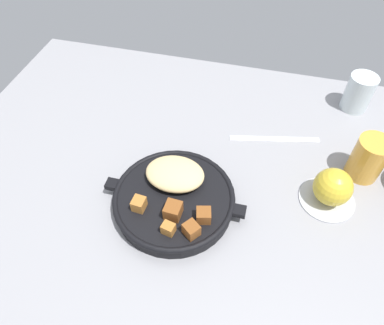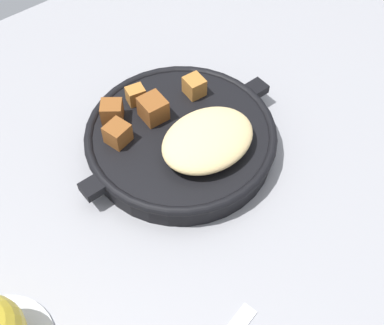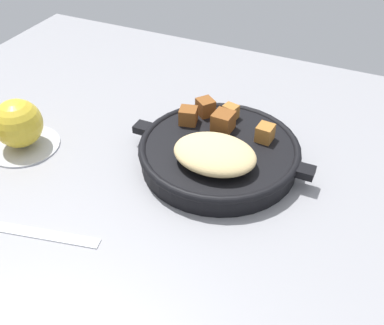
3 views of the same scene
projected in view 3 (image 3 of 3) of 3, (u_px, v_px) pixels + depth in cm
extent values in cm
cube|color=gray|center=(187.00, 188.00, 68.68)|extent=(115.68, 90.47, 2.40)
cylinder|color=black|center=(219.00, 155.00, 70.29)|extent=(23.48, 23.48, 3.28)
torus|color=black|center=(219.00, 147.00, 69.43)|extent=(24.21, 24.21, 1.20)
cube|color=black|center=(143.00, 128.00, 73.78)|extent=(2.64, 2.40, 1.20)
cube|color=black|center=(305.00, 172.00, 65.36)|extent=(2.64, 2.40, 1.20)
ellipsoid|color=#DBBC7F|center=(215.00, 154.00, 65.00)|extent=(11.92, 9.18, 3.34)
cube|color=brown|center=(223.00, 122.00, 71.66)|extent=(3.16, 3.33, 2.97)
cube|color=#A86B2D|center=(231.00, 112.00, 74.52)|extent=(2.60, 2.31, 2.25)
cube|color=brown|center=(188.00, 116.00, 73.29)|extent=(3.21, 3.14, 2.58)
cube|color=#A86B2D|center=(265.00, 133.00, 69.66)|extent=(2.53, 2.70, 2.52)
cube|color=brown|center=(205.00, 107.00, 75.25)|extent=(3.59, 3.56, 2.65)
cylinder|color=#B7BABF|center=(24.00, 145.00, 74.50)|extent=(11.31, 11.31, 0.60)
sphere|color=gold|center=(18.00, 123.00, 71.94)|extent=(7.60, 7.60, 7.60)
cube|color=silver|center=(22.00, 230.00, 60.21)|extent=(21.04, 6.04, 0.36)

